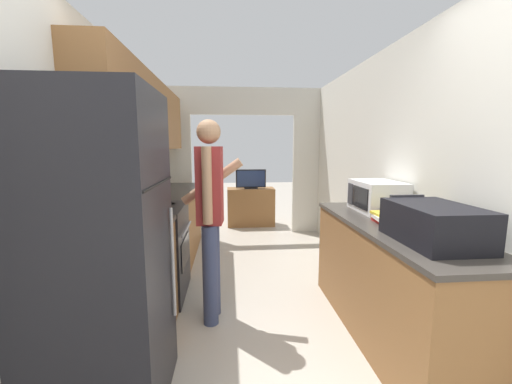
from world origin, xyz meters
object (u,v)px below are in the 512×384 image
(microwave, at_px, (377,196))
(knife, at_px, (155,197))
(tv_cabinet, at_px, (251,207))
(book_stack, at_px, (389,219))
(range_oven, at_px, (154,251))
(refrigerator, at_px, (100,255))
(television, at_px, (251,179))
(suitcase, at_px, (434,224))
(person, at_px, (210,215))

(microwave, xyz_separation_m, knife, (-2.24, 0.95, -0.13))
(microwave, bearing_deg, tv_cabinet, 106.59)
(book_stack, bearing_deg, range_oven, 157.23)
(refrigerator, relative_size, range_oven, 1.72)
(range_oven, distance_m, television, 3.04)
(suitcase, distance_m, knife, 2.87)
(person, bearing_deg, tv_cabinet, -5.00)
(range_oven, relative_size, television, 1.87)
(book_stack, bearing_deg, suitcase, -86.74)
(person, relative_size, tv_cabinet, 1.95)
(tv_cabinet, bearing_deg, refrigerator, -105.42)
(refrigerator, xyz_separation_m, range_oven, (-0.04, 1.37, -0.45))
(microwave, bearing_deg, television, 106.80)
(refrigerator, bearing_deg, knife, 93.95)
(microwave, xyz_separation_m, tv_cabinet, (-0.95, 3.19, -0.71))
(range_oven, xyz_separation_m, person, (0.61, -0.50, 0.48))
(tv_cabinet, relative_size, television, 1.58)
(book_stack, bearing_deg, television, 102.92)
(refrigerator, bearing_deg, tv_cabinet, 74.58)
(range_oven, bearing_deg, knife, 99.72)
(suitcase, height_order, book_stack, suitcase)
(range_oven, relative_size, knife, 3.11)
(range_oven, distance_m, person, 0.92)
(range_oven, height_order, knife, range_oven)
(book_stack, bearing_deg, microwave, 75.34)
(refrigerator, distance_m, book_stack, 2.05)
(microwave, relative_size, tv_cabinet, 0.59)
(refrigerator, xyz_separation_m, television, (1.15, 4.13, -0.02))
(person, bearing_deg, refrigerator, 151.58)
(person, bearing_deg, microwave, -80.82)
(suitcase, height_order, knife, suitcase)
(person, relative_size, suitcase, 2.79)
(range_oven, bearing_deg, television, 66.77)
(suitcase, height_order, tv_cabinet, suitcase)
(range_oven, height_order, microwave, microwave)
(microwave, distance_m, tv_cabinet, 3.41)
(refrigerator, bearing_deg, range_oven, 91.50)
(refrigerator, xyz_separation_m, suitcase, (2.01, 0.03, 0.13))
(person, xyz_separation_m, television, (0.58, 3.26, -0.04))
(refrigerator, bearing_deg, person, 56.65)
(book_stack, height_order, tv_cabinet, book_stack)
(suitcase, bearing_deg, knife, 138.36)
(knife, bearing_deg, refrigerator, -84.21)
(tv_cabinet, bearing_deg, book_stack, -77.23)
(range_oven, xyz_separation_m, television, (1.19, 2.77, 0.43))
(microwave, height_order, tv_cabinet, microwave)
(refrigerator, height_order, microwave, refrigerator)
(knife, bearing_deg, range_oven, -78.43)
(book_stack, height_order, television, television)
(microwave, height_order, book_stack, microwave)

